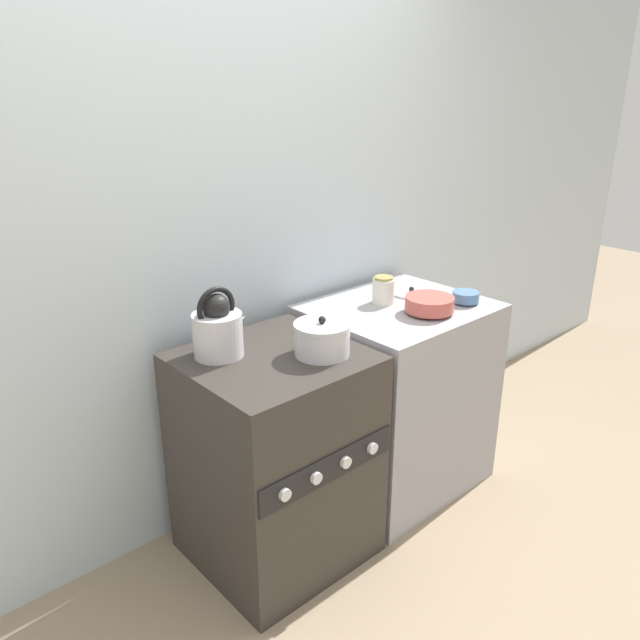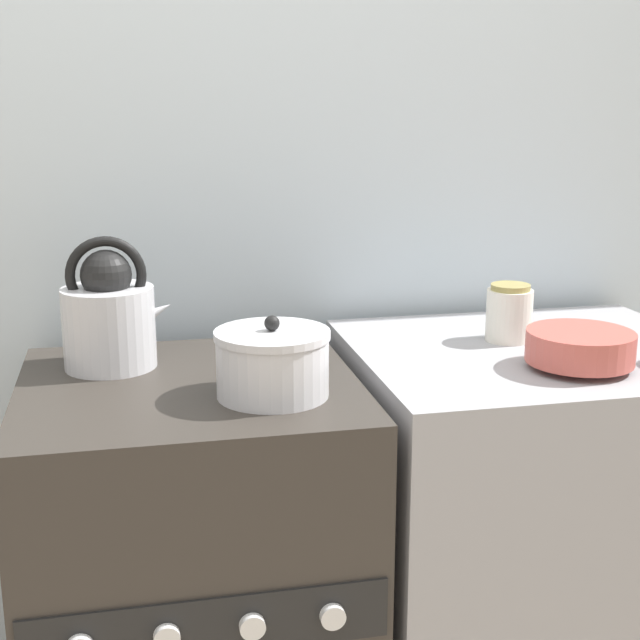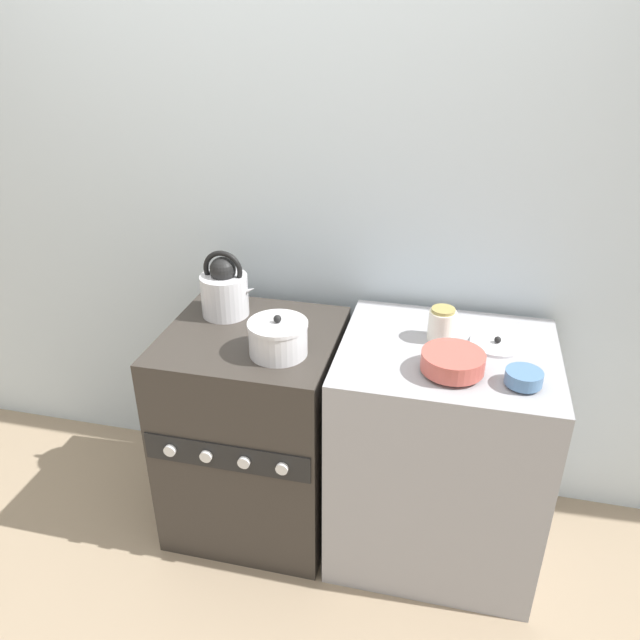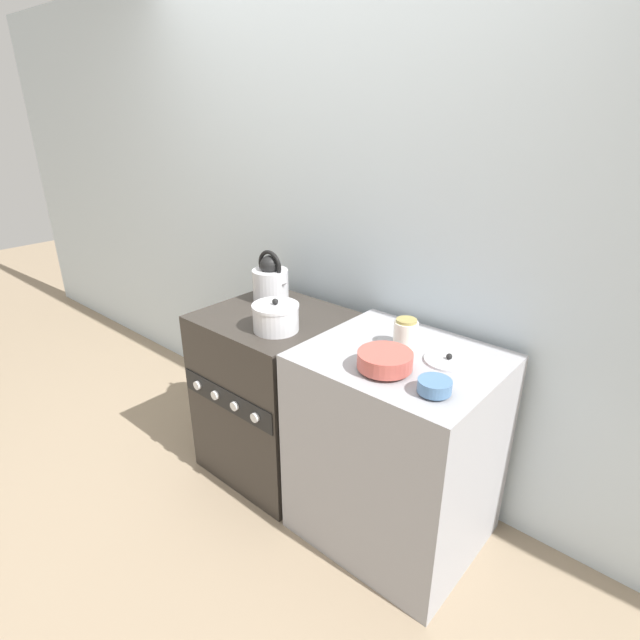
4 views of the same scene
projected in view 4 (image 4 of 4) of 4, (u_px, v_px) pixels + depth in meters
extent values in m
plane|color=gray|center=(235.00, 490.00, 2.54)|extent=(12.00, 12.00, 0.00)
cube|color=silver|center=(328.00, 223.00, 2.55)|extent=(7.00, 0.06, 2.50)
cube|color=#332D28|center=(275.00, 393.00, 2.58)|extent=(0.64, 0.61, 0.87)
cube|color=black|center=(226.00, 400.00, 2.32)|extent=(0.62, 0.01, 0.11)
cylinder|color=silver|center=(197.00, 385.00, 2.44)|extent=(0.04, 0.02, 0.04)
cylinder|color=silver|center=(215.00, 395.00, 2.36)|extent=(0.04, 0.02, 0.04)
cylinder|color=silver|center=(234.00, 406.00, 2.27)|extent=(0.04, 0.02, 0.04)
cylinder|color=silver|center=(255.00, 418.00, 2.19)|extent=(0.04, 0.02, 0.04)
cube|color=#99999E|center=(396.00, 447.00, 2.15)|extent=(0.76, 0.65, 0.89)
cylinder|color=silver|center=(271.00, 285.00, 2.55)|extent=(0.18, 0.18, 0.16)
sphere|color=black|center=(270.00, 265.00, 2.51)|extent=(0.10, 0.10, 0.10)
torus|color=black|center=(270.00, 265.00, 2.51)|extent=(0.16, 0.02, 0.16)
cone|color=silver|center=(282.00, 284.00, 2.49)|extent=(0.09, 0.04, 0.07)
cylinder|color=silver|center=(276.00, 319.00, 2.22)|extent=(0.20, 0.20, 0.11)
cylinder|color=silver|center=(275.00, 306.00, 2.20)|extent=(0.21, 0.21, 0.01)
sphere|color=black|center=(275.00, 302.00, 2.19)|extent=(0.03, 0.03, 0.03)
cylinder|color=#B75147|center=(384.00, 369.00, 1.86)|extent=(0.09, 0.09, 0.01)
cylinder|color=#B75147|center=(385.00, 360.00, 1.84)|extent=(0.21, 0.21, 0.06)
cylinder|color=#4C729E|center=(434.00, 393.00, 1.71)|extent=(0.05, 0.05, 0.01)
cylinder|color=#4C729E|center=(435.00, 386.00, 1.70)|extent=(0.12, 0.12, 0.04)
cylinder|color=silver|center=(406.00, 335.00, 2.02)|extent=(0.10, 0.10, 0.11)
cylinder|color=#998C4C|center=(407.00, 321.00, 2.00)|extent=(0.08, 0.08, 0.01)
cylinder|color=silver|center=(449.00, 360.00, 1.92)|extent=(0.19, 0.19, 0.01)
sphere|color=black|center=(449.00, 356.00, 1.92)|extent=(0.02, 0.02, 0.02)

